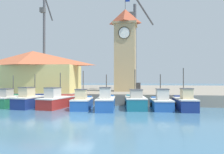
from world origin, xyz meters
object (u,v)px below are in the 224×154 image
at_px(fishing_boat_far_left, 10,100).
at_px(fishing_boat_right_outer, 185,102).
at_px(port_crane_far, 136,55).
at_px(fishing_boat_left_outer, 31,100).
at_px(port_crane_near, 44,52).
at_px(fishing_boat_mid_right, 135,102).
at_px(fishing_boat_mid_left, 82,102).
at_px(fishing_boat_left_inner, 57,101).
at_px(fishing_boat_center, 106,102).
at_px(clock_tower, 125,48).
at_px(warehouse_left, 33,71).
at_px(fishing_boat_right_inner, 161,103).

distance_m(fishing_boat_far_left, fishing_boat_right_outer, 19.71).
relative_size(fishing_boat_right_outer, port_crane_far, 0.26).
height_order(fishing_boat_left_outer, port_crane_near, port_crane_near).
bearing_deg(fishing_boat_mid_right, fishing_boat_left_outer, -177.08).
bearing_deg(port_crane_near, fishing_boat_left_outer, -67.16).
relative_size(fishing_boat_mid_left, port_crane_far, 0.26).
bearing_deg(fishing_boat_left_inner, fishing_boat_center, -7.92).
bearing_deg(clock_tower, warehouse_left, -161.44).
relative_size(fishing_boat_mid_left, warehouse_left, 0.34).
relative_size(fishing_boat_center, warehouse_left, 0.39).
height_order(fishing_boat_far_left, fishing_boat_mid_left, fishing_boat_mid_left).
relative_size(fishing_boat_center, clock_tower, 0.36).
relative_size(fishing_boat_far_left, fishing_boat_left_inner, 0.82).
bearing_deg(port_crane_near, fishing_boat_center, -51.92).
relative_size(fishing_boat_center, fishing_boat_right_inner, 1.21).
distance_m(fishing_boat_mid_right, fishing_boat_right_inner, 2.73).
relative_size(clock_tower, port_crane_near, 0.69).
height_order(fishing_boat_center, port_crane_far, port_crane_far).
height_order(fishing_boat_right_inner, clock_tower, clock_tower).
relative_size(fishing_boat_left_outer, port_crane_near, 0.24).
bearing_deg(fishing_boat_center, port_crane_near, 128.08).
bearing_deg(fishing_boat_far_left, fishing_boat_right_outer, 0.60).
relative_size(fishing_boat_right_inner, clock_tower, 0.30).
bearing_deg(fishing_boat_mid_right, clock_tower, 101.64).
height_order(fishing_boat_left_outer, fishing_boat_mid_right, fishing_boat_mid_right).
bearing_deg(fishing_boat_far_left, fishing_boat_right_inner, 0.63).
distance_m(fishing_boat_far_left, clock_tower, 17.73).
bearing_deg(clock_tower, fishing_boat_mid_left, -108.93).
xyz_separation_m(fishing_boat_center, fishing_boat_mid_right, (3.03, 1.17, -0.04)).
relative_size(fishing_boat_far_left, port_crane_near, 0.22).
bearing_deg(fishing_boat_right_outer, fishing_boat_far_left, -179.40).
height_order(fishing_boat_far_left, fishing_boat_center, fishing_boat_center).
distance_m(fishing_boat_mid_left, clock_tower, 13.47).
height_order(fishing_boat_right_inner, port_crane_far, port_crane_far).
bearing_deg(fishing_boat_right_inner, fishing_boat_mid_left, -174.99).
distance_m(fishing_boat_right_outer, clock_tower, 14.24).
bearing_deg(fishing_boat_center, port_crane_far, 82.62).
bearing_deg(fishing_boat_far_left, fishing_boat_mid_right, 1.42).
bearing_deg(fishing_boat_right_outer, fishing_boat_mid_left, -176.01).
relative_size(fishing_boat_mid_right, fishing_boat_right_outer, 1.02).
bearing_deg(fishing_boat_far_left, port_crane_near, 106.79).
relative_size(fishing_boat_left_inner, warehouse_left, 0.41).
bearing_deg(fishing_boat_mid_left, clock_tower, 71.07).
relative_size(fishing_boat_left_outer, fishing_boat_left_inner, 0.91).
bearing_deg(port_crane_far, fishing_boat_left_outer, -122.76).
distance_m(fishing_boat_mid_right, port_crane_far, 17.91).
relative_size(fishing_boat_center, fishing_boat_mid_right, 1.11).
bearing_deg(port_crane_near, warehouse_left, -68.99).
bearing_deg(fishing_boat_mid_left, port_crane_near, 124.14).
height_order(fishing_boat_far_left, port_crane_near, port_crane_near).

